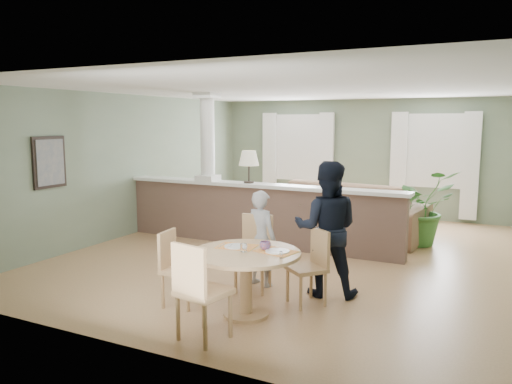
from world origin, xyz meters
The scene contains 12 objects.
ground centered at (0.00, 0.00, 0.00)m, with size 8.00×8.00×0.00m, color tan.
room_shell centered at (-0.03, 0.63, 1.81)m, with size 7.02×8.02×2.71m.
pony_wall centered at (-0.99, 0.20, 0.71)m, with size 5.32×0.38×2.70m.
sofa centered at (0.12, 1.64, 0.48)m, with size 3.32×1.30×0.97m, color #815F46.
houseplant centered at (1.68, 1.55, 0.67)m, with size 1.21×1.05×1.35m, color #366F2C.
dining_table centered at (0.45, -2.78, 0.59)m, with size 1.23×1.23×0.84m.
chair_far_boy centered at (0.11, -1.89, 0.54)m, with size 0.50×0.50×0.97m.
chair_far_man centered at (0.97, -2.08, 0.50)m, with size 0.58×0.58×0.91m.
chair_near centered at (0.33, -3.59, 0.56)m, with size 0.54×0.54×1.02m.
chair_side centered at (-0.47, -2.85, 0.50)m, with size 0.45×0.45×0.90m.
child_person centered at (0.13, -1.73, 0.65)m, with size 0.47×0.31×1.29m, color #A1A2A6.
man_person centered at (1.02, -1.70, 0.85)m, with size 0.83×0.65×1.71m, color black.
Camera 1 is at (2.95, -7.59, 2.19)m, focal length 35.00 mm.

